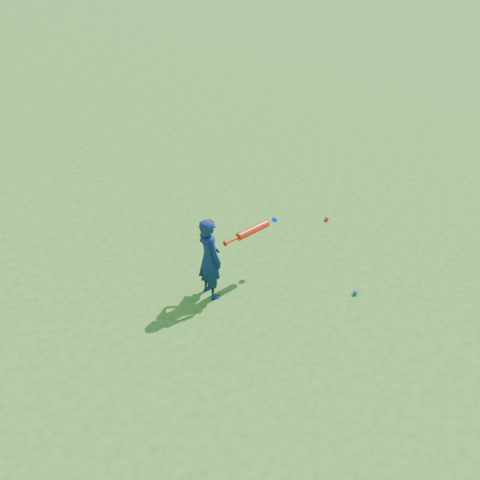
% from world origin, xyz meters
% --- Properties ---
extents(ground, '(80.00, 80.00, 0.00)m').
position_xyz_m(ground, '(0.00, 0.00, 0.00)').
color(ground, '#2D6A19').
rests_on(ground, ground).
extents(child, '(0.33, 0.44, 1.12)m').
position_xyz_m(child, '(0.13, -0.03, 0.56)').
color(child, '#0E1C41').
rests_on(child, ground).
extents(ground_ball_red, '(0.07, 0.07, 0.07)m').
position_xyz_m(ground_ball_red, '(2.49, 0.81, 0.03)').
color(ground_ball_red, red).
rests_on(ground_ball_red, ground).
extents(ground_ball_blue, '(0.07, 0.07, 0.07)m').
position_xyz_m(ground_ball_blue, '(1.78, -0.87, 0.03)').
color(ground_ball_blue, blue).
rests_on(ground_ball_blue, ground).
extents(bat_swing, '(0.88, 0.29, 0.10)m').
position_xyz_m(bat_swing, '(0.82, 0.10, 0.72)').
color(bat_swing, red).
rests_on(bat_swing, ground).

